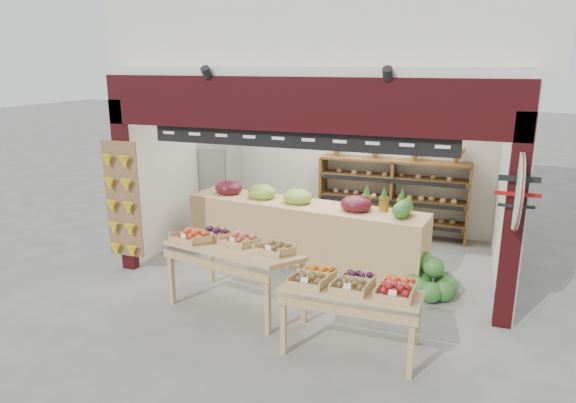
{
  "coord_description": "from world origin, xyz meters",
  "views": [
    {
      "loc": [
        2.2,
        -7.39,
        3.18
      ],
      "look_at": [
        -0.39,
        -0.2,
        1.1
      ],
      "focal_mm": 32.0,
      "sensor_mm": 36.0,
      "label": 1
    }
  ],
  "objects_px": {
    "display_table_left": "(232,246)",
    "display_table_right": "(353,287)",
    "cardboard_stack": "(257,230)",
    "watermelon_pile": "(431,281)",
    "refrigerator": "(221,184)",
    "mid_counter": "(302,230)",
    "back_shelving": "(393,181)"
  },
  "relations": [
    {
      "from": "cardboard_stack",
      "to": "mid_counter",
      "type": "relative_size",
      "value": 0.25
    },
    {
      "from": "display_table_right",
      "to": "watermelon_pile",
      "type": "bearing_deg",
      "value": 67.45
    },
    {
      "from": "back_shelving",
      "to": "refrigerator",
      "type": "bearing_deg",
      "value": -170.81
    },
    {
      "from": "cardboard_stack",
      "to": "mid_counter",
      "type": "bearing_deg",
      "value": -26.95
    },
    {
      "from": "cardboard_stack",
      "to": "watermelon_pile",
      "type": "distance_m",
      "value": 3.31
    },
    {
      "from": "display_table_right",
      "to": "refrigerator",
      "type": "bearing_deg",
      "value": 133.91
    },
    {
      "from": "back_shelving",
      "to": "cardboard_stack",
      "type": "bearing_deg",
      "value": -149.03
    },
    {
      "from": "cardboard_stack",
      "to": "mid_counter",
      "type": "distance_m",
      "value": 1.18
    },
    {
      "from": "mid_counter",
      "to": "cardboard_stack",
      "type": "bearing_deg",
      "value": 153.05
    },
    {
      "from": "back_shelving",
      "to": "watermelon_pile",
      "type": "relative_size",
      "value": 3.57
    },
    {
      "from": "cardboard_stack",
      "to": "display_table_right",
      "type": "height_order",
      "value": "display_table_right"
    },
    {
      "from": "display_table_right",
      "to": "watermelon_pile",
      "type": "distance_m",
      "value": 1.98
    },
    {
      "from": "back_shelving",
      "to": "mid_counter",
      "type": "distance_m",
      "value": 2.23
    },
    {
      "from": "display_table_right",
      "to": "display_table_left",
      "type": "bearing_deg",
      "value": 161.2
    },
    {
      "from": "cardboard_stack",
      "to": "display_table_right",
      "type": "xyz_separation_m",
      "value": [
        2.39,
        -2.86,
        0.5
      ]
    },
    {
      "from": "mid_counter",
      "to": "watermelon_pile",
      "type": "xyz_separation_m",
      "value": [
        2.1,
        -0.59,
        -0.33
      ]
    },
    {
      "from": "cardboard_stack",
      "to": "watermelon_pile",
      "type": "relative_size",
      "value": 1.32
    },
    {
      "from": "display_table_left",
      "to": "cardboard_stack",
      "type": "bearing_deg",
      "value": 104.88
    },
    {
      "from": "cardboard_stack",
      "to": "display_table_right",
      "type": "relative_size",
      "value": 0.67
    },
    {
      "from": "refrigerator",
      "to": "cardboard_stack",
      "type": "height_order",
      "value": "refrigerator"
    },
    {
      "from": "refrigerator",
      "to": "watermelon_pile",
      "type": "bearing_deg",
      "value": -23.93
    },
    {
      "from": "mid_counter",
      "to": "display_table_right",
      "type": "height_order",
      "value": "mid_counter"
    },
    {
      "from": "display_table_right",
      "to": "watermelon_pile",
      "type": "relative_size",
      "value": 1.97
    },
    {
      "from": "back_shelving",
      "to": "display_table_left",
      "type": "distance_m",
      "value": 3.91
    },
    {
      "from": "mid_counter",
      "to": "display_table_left",
      "type": "height_order",
      "value": "mid_counter"
    },
    {
      "from": "display_table_left",
      "to": "display_table_right",
      "type": "distance_m",
      "value": 1.9
    },
    {
      "from": "refrigerator",
      "to": "display_table_right",
      "type": "distance_m",
      "value": 5.06
    },
    {
      "from": "mid_counter",
      "to": "watermelon_pile",
      "type": "height_order",
      "value": "mid_counter"
    },
    {
      "from": "refrigerator",
      "to": "display_table_right",
      "type": "xyz_separation_m",
      "value": [
        3.51,
        -3.64,
        -0.09
      ]
    },
    {
      "from": "display_table_left",
      "to": "display_table_right",
      "type": "bearing_deg",
      "value": -18.8
    },
    {
      "from": "refrigerator",
      "to": "mid_counter",
      "type": "bearing_deg",
      "value": -31.2
    },
    {
      "from": "display_table_left",
      "to": "display_table_right",
      "type": "xyz_separation_m",
      "value": [
        1.8,
        -0.61,
        -0.05
      ]
    }
  ]
}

